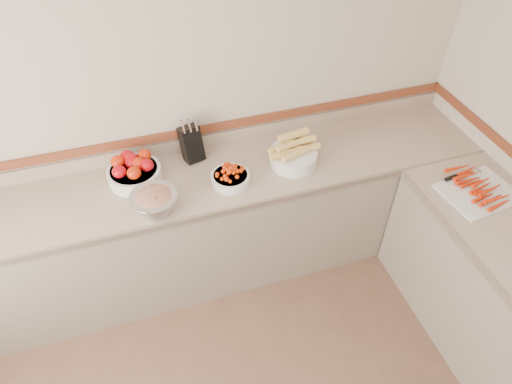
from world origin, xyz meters
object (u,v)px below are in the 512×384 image
object	(u,v)px
corn_bowl	(293,154)
cutting_board	(478,189)
knife_block	(191,143)
tomato_bowl	(134,170)
cherry_tomato_bowl	(230,177)
rhubarb_bowl	(155,202)

from	to	relation	value
corn_bowl	cutting_board	size ratio (longest dim) A/B	0.72
corn_bowl	cutting_board	world-z (taller)	corn_bowl
corn_bowl	cutting_board	bearing A→B (deg)	-31.62
cutting_board	knife_block	bearing A→B (deg)	151.77
knife_block	cutting_board	xyz separation A→B (m)	(1.61, -0.87, -0.11)
tomato_bowl	knife_block	bearing A→B (deg)	14.75
tomato_bowl	cutting_board	bearing A→B (deg)	-20.81
tomato_bowl	corn_bowl	world-z (taller)	corn_bowl
cherry_tomato_bowl	rhubarb_bowl	bearing A→B (deg)	-166.78
rhubarb_bowl	tomato_bowl	bearing A→B (deg)	104.06
tomato_bowl	rhubarb_bowl	xyz separation A→B (m)	(0.08, -0.33, 0.01)
tomato_bowl	cherry_tomato_bowl	distance (m)	0.61
knife_block	tomato_bowl	world-z (taller)	knife_block
corn_bowl	rhubarb_bowl	world-z (taller)	corn_bowl
tomato_bowl	corn_bowl	distance (m)	1.03
cherry_tomato_bowl	rhubarb_bowl	size ratio (longest dim) A/B	0.88
corn_bowl	cutting_board	xyz separation A→B (m)	(0.99, -0.61, -0.06)
cherry_tomato_bowl	cutting_board	bearing A→B (deg)	-20.99
knife_block	cherry_tomato_bowl	world-z (taller)	knife_block
cherry_tomato_bowl	tomato_bowl	bearing A→B (deg)	159.63
knife_block	cherry_tomato_bowl	distance (m)	0.37
cherry_tomato_bowl	rhubarb_bowl	distance (m)	0.50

